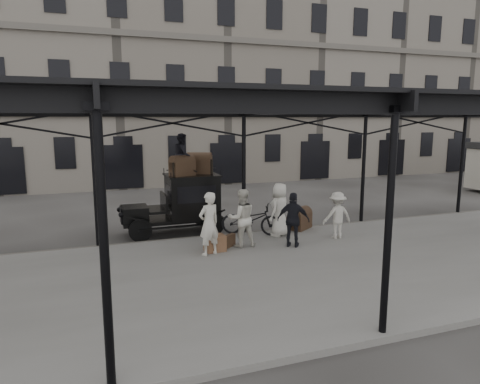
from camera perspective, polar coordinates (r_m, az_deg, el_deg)
The scene contains 18 objects.
ground at distance 13.79m, azimuth 3.37°, elevation -7.98°, with size 120.00×120.00×0.00m, color #383533.
platform at distance 12.04m, azimuth 7.12°, elevation -10.31°, with size 28.00×8.00×0.15m, color slate.
canopy at distance 11.58m, azimuth 6.97°, elevation 11.69°, with size 22.50×9.00×4.74m.
building_frontage at distance 30.66m, azimuth -10.11°, elevation 14.81°, with size 64.00×8.00×14.00m, color slate.
taxi at distance 15.88m, azimuth -7.50°, elevation -1.20°, with size 3.65×1.55×2.18m.
porter_left at distance 12.78m, azimuth -4.16°, elevation -4.24°, with size 0.70×0.46×1.91m, color silver.
porter_midleft at distance 13.60m, azimuth 0.23°, elevation -3.48°, with size 0.90×0.70×1.86m, color silver.
porter_centre at distance 14.92m, azimuth 5.31°, elevation -2.35°, with size 0.91×0.59×1.86m, color silver.
porter_official at distance 13.68m, azimuth 7.13°, elevation -3.71°, with size 1.03×0.43×1.75m, color black.
porter_right at distance 14.95m, azimuth 12.83°, elevation -3.03°, with size 1.03×0.59×1.60m, color beige.
bicycle at distance 15.05m, azimuth 1.50°, elevation -3.66°, with size 0.74×2.12×1.11m, color black.
porter_roof at distance 15.55m, azimuth -7.68°, elevation 5.00°, with size 0.73×0.57×1.51m, color black.
steamer_trunk_roof_near at distance 15.43m, azimuth -7.71°, elevation 3.30°, with size 0.84×0.51×0.61m, color #473321, non-canonical shape.
steamer_trunk_roof_far at distance 16.03m, azimuth -5.41°, elevation 3.65°, with size 0.89×0.54×0.65m, color #473321, non-canonical shape.
steamer_trunk_platform at distance 16.09m, azimuth 8.00°, elevation -3.68°, with size 0.92×0.56×0.67m, color #473321, non-canonical shape.
wicker_hamper at distance 13.31m, azimuth -3.36°, elevation -6.83°, with size 0.60×0.45×0.50m, color brown.
suitcase_upright at distance 15.88m, azimuth 6.03°, elevation -4.23°, with size 0.15×0.60×0.45m, color #473321.
suitcase_flat at distance 13.69m, azimuth -1.58°, elevation -6.56°, with size 0.60×0.15×0.40m, color #473321.
Camera 1 is at (-5.13, -12.10, 4.17)m, focal length 32.00 mm.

